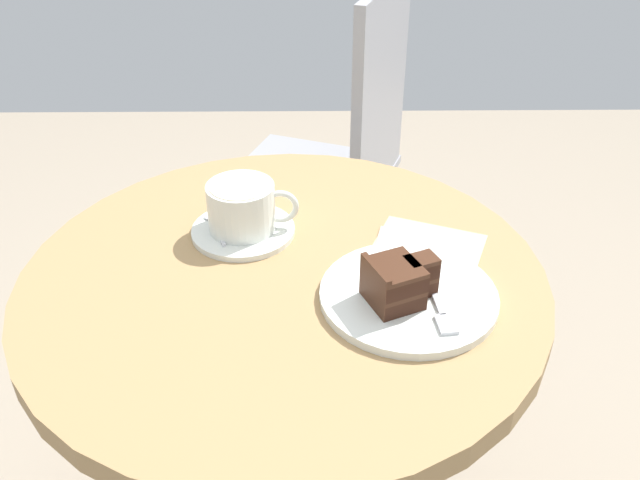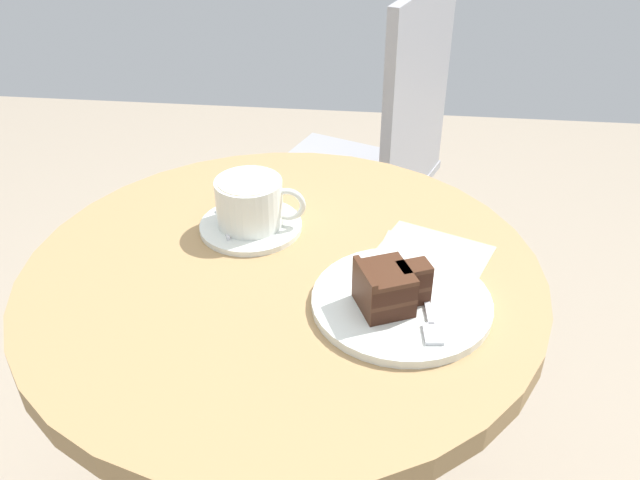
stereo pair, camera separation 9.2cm
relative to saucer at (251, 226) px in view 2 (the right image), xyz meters
The scene contains 9 objects.
cafe_table 0.17m from the saucer, 57.16° to the right, with size 0.72×0.72×0.69m.
saucer is the anchor object (origin of this frame).
coffee_cup 0.04m from the saucer, 44.96° to the left, with size 0.13×0.10×0.07m.
teaspoon 0.04m from the saucer, behind, with size 0.04×0.09×0.00m.
cake_plate 0.28m from the saucer, 35.21° to the right, with size 0.23×0.23×0.01m.
cake_slice 0.28m from the saucer, 40.11° to the right, with size 0.10×0.08×0.06m.
fork 0.32m from the saucer, 36.29° to the right, with size 0.03×0.14×0.00m.
napkin 0.27m from the saucer, 13.67° to the right, with size 0.20×0.20×0.00m.
cafe_chair 0.68m from the saucer, 74.17° to the left, with size 0.49×0.49×0.91m.
Camera 2 is at (0.13, -0.75, 1.24)m, focal length 38.00 mm.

